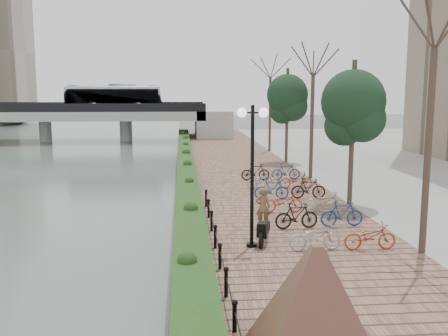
{
  "coord_description": "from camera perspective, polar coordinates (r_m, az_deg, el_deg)",
  "views": [
    {
      "loc": [
        0.33,
        -12.85,
        5.6
      ],
      "look_at": [
        2.34,
        10.61,
        2.0
      ],
      "focal_mm": 40.0,
      "sensor_mm": 36.0,
      "label": 1
    }
  ],
  "objects": [
    {
      "name": "ground",
      "position": [
        14.02,
        -6.05,
        -14.9
      ],
      "size": [
        220.0,
        220.0,
        0.0
      ],
      "primitive_type": "plane",
      "color": "#59595B",
      "rests_on": "ground"
    },
    {
      "name": "promenade",
      "position": [
        31.04,
        1.96,
        -1.24
      ],
      "size": [
        8.0,
        75.0,
        0.5
      ],
      "primitive_type": "cube",
      "color": "brown",
      "rests_on": "ground"
    },
    {
      "name": "pedestrian",
      "position": [
        19.01,
        4.47,
        -4.52
      ],
      "size": [
        0.61,
        0.45,
        1.53
      ],
      "primitive_type": "imported",
      "rotation": [
        0.0,
        0.0,
        2.99
      ],
      "color": "brown",
      "rests_on": "promenade"
    },
    {
      "name": "granite_monument",
      "position": [
        9.24,
        10.41,
        -15.99
      ],
      "size": [
        4.77,
        4.77,
        2.49
      ],
      "color": "#48271F",
      "rests_on": "promenade"
    },
    {
      "name": "chain_fence",
      "position": [
        15.63,
        -0.76,
        -9.0
      ],
      "size": [
        0.1,
        14.1,
        0.7
      ],
      "color": "black",
      "rests_on": "promenade"
    },
    {
      "name": "bicycle_parking",
      "position": [
        22.8,
        8.32,
        -3.11
      ],
      "size": [
        2.4,
        14.69,
        1.0
      ],
      "color": "#9E9EA3",
      "rests_on": "promenade"
    },
    {
      "name": "bridge",
      "position": [
        59.5,
        -18.34,
        6.1
      ],
      "size": [
        36.0,
        10.77,
        6.5
      ],
      "color": "#A0A09B",
      "rests_on": "ground"
    },
    {
      "name": "hedge",
      "position": [
        33.2,
        -4.39,
        0.35
      ],
      "size": [
        1.1,
        56.0,
        0.6
      ],
      "primitive_type": "cube",
      "color": "#1C3312",
      "rests_on": "promenade"
    },
    {
      "name": "motorcycle",
      "position": [
        17.1,
        4.57,
        -7.03
      ],
      "size": [
        0.9,
        1.59,
        0.95
      ],
      "primitive_type": null,
      "rotation": [
        0.0,
        0.0,
        -0.3
      ],
      "color": "black",
      "rests_on": "promenade"
    },
    {
      "name": "lamppost",
      "position": [
        16.17,
        3.27,
        2.63
      ],
      "size": [
        1.02,
        0.32,
        4.69
      ],
      "color": "black",
      "rests_on": "promenade"
    },
    {
      "name": "street_trees",
      "position": [
        26.73,
        11.82,
        4.4
      ],
      "size": [
        3.2,
        37.12,
        6.8
      ],
      "color": "#392A22",
      "rests_on": "promenade"
    }
  ]
}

